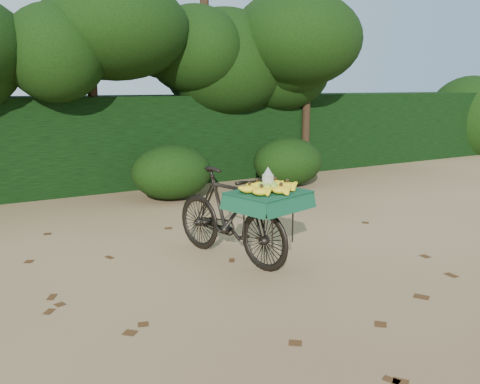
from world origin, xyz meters
TOP-DOWN VIEW (x-y plane):
  - ground at (0.00, 0.00)m, footprint 80.00×80.00m
  - vendor_bicycle at (0.89, 0.98)m, footprint 1.09×1.92m
  - hedge_backdrop at (0.00, 6.30)m, footprint 26.00×1.80m
  - tree_row at (-0.65, 5.50)m, footprint 14.50×2.00m
  - bush_clumps at (0.50, 4.30)m, footprint 8.80×1.70m
  - leaf_litter at (0.00, 0.65)m, footprint 7.00×7.30m

SIDE VIEW (x-z plane):
  - ground at x=0.00m, z-range 0.00..0.00m
  - leaf_litter at x=0.00m, z-range 0.00..0.01m
  - bush_clumps at x=0.50m, z-range 0.00..0.90m
  - vendor_bicycle at x=0.89m, z-range 0.01..1.10m
  - hedge_backdrop at x=0.00m, z-range 0.00..1.80m
  - tree_row at x=-0.65m, z-range 0.00..4.00m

